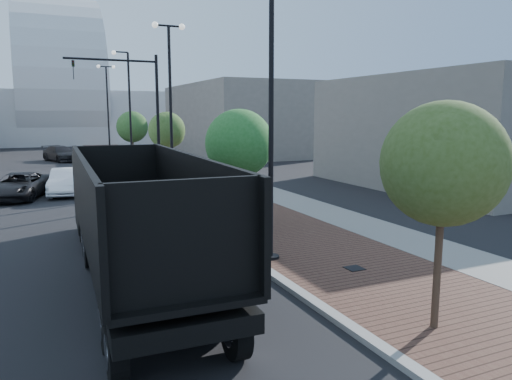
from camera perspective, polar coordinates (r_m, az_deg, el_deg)
name	(u,v)px	position (r m, az deg, el deg)	size (l,w,h in m)	color
sidewalk	(153,165)	(44.68, -12.00, 2.85)	(7.00, 140.00, 0.12)	#4C2D23
concrete_strip	(182,164)	(45.33, -8.66, 3.04)	(2.40, 140.00, 0.13)	slate
curb	(113,167)	(44.07, -16.45, 2.61)	(0.30, 140.00, 0.14)	gray
dump_truck	(123,212)	(16.15, -15.34, -2.56)	(3.16, 13.70, 3.64)	black
white_sedan	(67,181)	(30.38, -21.37, 0.95)	(1.60, 4.59, 1.51)	white
dark_car_mid	(19,186)	(29.92, -26.08, 0.44)	(2.35, 5.11, 1.42)	black
dark_car_far	(61,154)	(51.77, -21.95, 3.98)	(2.11, 5.18, 1.50)	black
pedestrian	(251,179)	(28.85, -0.53, 1.34)	(0.61, 0.40, 1.68)	black
streetlight_1	(268,125)	(14.90, 1.39, 7.70)	(1.44, 0.56, 9.21)	black
streetlight_2	(171,111)	(26.25, -9.98, 9.16)	(1.72, 0.56, 9.28)	black
streetlight_3	(129,118)	(37.97, -14.71, 8.19)	(1.44, 0.56, 9.21)	black
streetlight_4	(108,112)	(49.85, -16.99, 8.76)	(1.72, 0.56, 9.28)	black
traffic_mast	(142,108)	(28.98, -13.24, 9.35)	(5.09, 0.20, 8.00)	black
tree_0	(445,164)	(10.71, 21.28, 2.84)	(2.60, 2.58, 4.95)	#382619
tree_1	(240,143)	(19.99, -1.90, 5.50)	(2.80, 2.80, 4.87)	#382619
tree_2	(167,130)	(31.40, -10.37, 6.90)	(2.38, 2.32, 4.79)	#382619
tree_3	(133,127)	(43.13, -14.29, 7.20)	(2.66, 2.66, 4.88)	#382619
convention_center	(59,105)	(88.51, -22.09, 9.19)	(50.00, 30.00, 50.00)	#B2B7BD
commercial_block_ne	(239,119)	(57.77, -2.02, 8.30)	(12.00, 22.00, 8.00)	#65605B
commercial_block_e	(446,132)	(33.54, 21.44, 6.36)	(10.00, 16.00, 7.00)	#635F59
utility_cover_1	(354,268)	(14.87, 11.49, -8.99)	(0.50, 0.50, 0.02)	black
utility_cover_2	(224,205)	(24.36, -3.80, -1.79)	(0.50, 0.50, 0.02)	black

